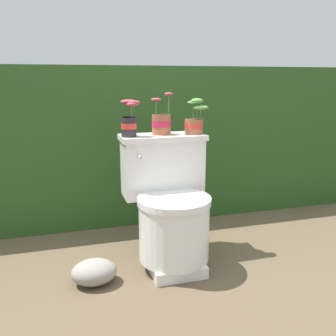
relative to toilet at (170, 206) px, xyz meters
The scene contains 7 objects.
ground_plane 0.37m from the toilet, 69.80° to the right, with size 12.00×12.00×0.00m, color brown.
hedge_backdrop 1.04m from the toilet, 87.25° to the left, with size 3.34×0.80×1.14m.
toilet is the anchor object (origin of this frame).
potted_plant_left 0.54m from the toilet, 145.68° to the left, with size 0.11×0.09×0.21m.
potted_plant_midleft 0.49m from the toilet, 90.40° to the left, with size 0.13×0.11×0.24m.
potted_plant_middle 0.52m from the toilet, 33.58° to the left, with size 0.13×0.12×0.21m.
garden_stone 0.55m from the toilet, 164.35° to the right, with size 0.24×0.19×0.13m.
Camera 1 is at (-0.63, -1.81, 1.05)m, focal length 40.00 mm.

